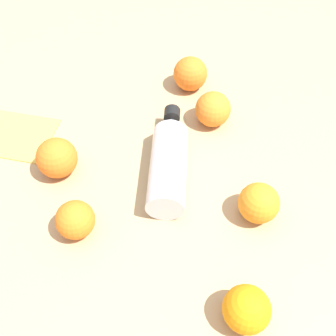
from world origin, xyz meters
The scene contains 9 objects.
ground_plane centered at (0.00, 0.00, 0.00)m, with size 2.40×2.40×0.00m, color tan.
water_bottle centered at (-0.03, 0.06, 0.04)m, with size 0.19×0.23×0.07m.
orange_0 centered at (0.16, 0.08, 0.04)m, with size 0.07×0.07×0.07m, color orange.
orange_1 centered at (-0.15, 0.29, 0.04)m, with size 0.08×0.08×0.08m, color orange.
orange_2 centered at (-0.19, -0.08, 0.04)m, with size 0.08×0.08×0.08m, color orange.
orange_3 centered at (-0.07, -0.15, 0.03)m, with size 0.07×0.07×0.07m, color orange.
orange_4 centered at (-0.04, 0.22, 0.04)m, with size 0.08×0.08×0.08m, color orange.
orange_5 centered at (0.25, -0.09, 0.04)m, with size 0.07×0.07×0.07m, color orange.
folded_napkin centered at (-0.34, -0.08, 0.00)m, with size 0.16×0.13×0.01m, color #E5B24C.
Camera 1 is at (0.29, -0.33, 0.63)m, focal length 43.35 mm.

